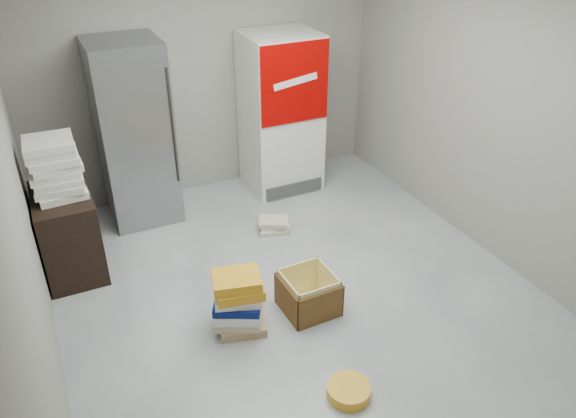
% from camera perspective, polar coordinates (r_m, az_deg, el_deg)
% --- Properties ---
extents(ground, '(5.00, 5.00, 0.00)m').
position_cam_1_polar(ground, '(4.95, 1.84, -9.62)').
color(ground, '#AFAFAA').
rests_on(ground, ground).
extents(room_shell, '(4.04, 5.04, 2.82)m').
position_cam_1_polar(room_shell, '(4.04, 2.26, 10.30)').
color(room_shell, gray).
rests_on(room_shell, ground).
extents(steel_fridge, '(0.70, 0.72, 1.90)m').
position_cam_1_polar(steel_fridge, '(5.99, -15.35, 7.39)').
color(steel_fridge, '#93959A').
rests_on(steel_fridge, ground).
extents(coke_cooler, '(0.80, 0.73, 1.80)m').
position_cam_1_polar(coke_cooler, '(6.45, -0.72, 9.71)').
color(coke_cooler, silver).
rests_on(coke_cooler, ground).
extents(wood_shelf, '(0.50, 0.80, 0.80)m').
position_cam_1_polar(wood_shelf, '(5.51, -21.38, -2.28)').
color(wood_shelf, black).
rests_on(wood_shelf, ground).
extents(supply_box_stack, '(0.44, 0.44, 0.52)m').
position_cam_1_polar(supply_box_stack, '(5.21, -22.59, 3.90)').
color(supply_box_stack, silver).
rests_on(supply_box_stack, wood_shelf).
extents(phonebook_stack_main, '(0.48, 0.43, 0.55)m').
position_cam_1_polar(phonebook_stack_main, '(4.55, -5.04, -9.48)').
color(phonebook_stack_main, '#A4825A').
rests_on(phonebook_stack_main, ground).
extents(phonebook_stack_side, '(0.37, 0.33, 0.13)m').
position_cam_1_polar(phonebook_stack_side, '(5.88, -1.47, -1.61)').
color(phonebook_stack_side, '#B9AE8B').
rests_on(phonebook_stack_side, ground).
extents(cardboard_box, '(0.45, 0.45, 0.35)m').
position_cam_1_polar(cardboard_box, '(4.82, 2.09, -8.75)').
color(cardboard_box, gold).
rests_on(cardboard_box, ground).
extents(bucket_lid, '(0.35, 0.35, 0.08)m').
position_cam_1_polar(bucket_lid, '(4.23, 6.17, -17.89)').
color(bucket_lid, gold).
rests_on(bucket_lid, ground).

